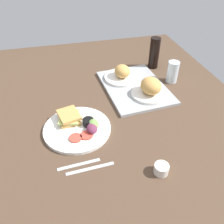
# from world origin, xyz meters

# --- Properties ---
(ground_plane) EXTENTS (1.90, 1.50, 0.03)m
(ground_plane) POSITION_xyz_m (0.00, 0.00, -0.01)
(ground_plane) COLOR #4C3828
(serving_tray) EXTENTS (0.47, 0.36, 0.02)m
(serving_tray) POSITION_xyz_m (-0.21, 0.22, 0.01)
(serving_tray) COLOR #9EA0A3
(serving_tray) RESTS_ON ground_plane
(bread_plate_near) EXTENTS (0.21, 0.21, 0.09)m
(bread_plate_near) POSITION_xyz_m (-0.31, 0.17, 0.05)
(bread_plate_near) COLOR white
(bread_plate_near) RESTS_ON serving_tray
(bread_plate_far) EXTENTS (0.20, 0.20, 0.10)m
(bread_plate_far) POSITION_xyz_m (-0.11, 0.27, 0.06)
(bread_plate_far) COLOR white
(bread_plate_far) RESTS_ON serving_tray
(plate_with_salad) EXTENTS (0.31, 0.31, 0.05)m
(plate_with_salad) POSITION_xyz_m (0.06, -0.14, 0.02)
(plate_with_salad) COLOR white
(plate_with_salad) RESTS_ON ground_plane
(drinking_glass) EXTENTS (0.07, 0.07, 0.13)m
(drinking_glass) POSITION_xyz_m (-0.23, 0.46, 0.06)
(drinking_glass) COLOR silver
(drinking_glass) RESTS_ON ground_plane
(soda_bottle) EXTENTS (0.06, 0.06, 0.20)m
(soda_bottle) POSITION_xyz_m (-0.43, 0.42, 0.10)
(soda_bottle) COLOR black
(soda_bottle) RESTS_ON ground_plane
(espresso_cup) EXTENTS (0.06, 0.06, 0.04)m
(espresso_cup) POSITION_xyz_m (0.37, 0.13, 0.02)
(espresso_cup) COLOR silver
(espresso_cup) RESTS_ON ground_plane
(fork) EXTENTS (0.02, 0.17, 0.01)m
(fork) POSITION_xyz_m (0.26, -0.16, 0.00)
(fork) COLOR #B7B7BC
(fork) RESTS_ON ground_plane
(knife) EXTENTS (0.02, 0.19, 0.01)m
(knife) POSITION_xyz_m (0.29, -0.12, 0.00)
(knife) COLOR #B7B7BC
(knife) RESTS_ON ground_plane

